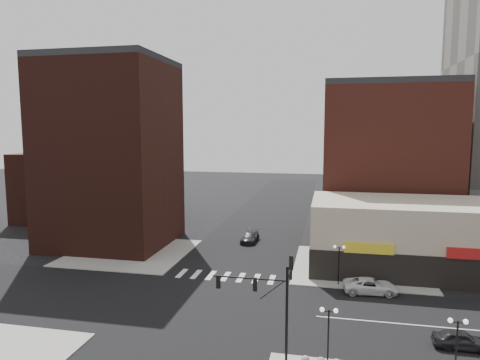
# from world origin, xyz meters

# --- Properties ---
(ground) EXTENTS (240.00, 240.00, 0.00)m
(ground) POSITION_xyz_m (0.00, 0.00, 0.00)
(ground) COLOR black
(ground) RESTS_ON ground
(road_ew) EXTENTS (200.00, 14.00, 0.02)m
(road_ew) POSITION_xyz_m (0.00, 0.00, 0.01)
(road_ew) COLOR black
(road_ew) RESTS_ON ground
(road_ns) EXTENTS (14.00, 200.00, 0.02)m
(road_ns) POSITION_xyz_m (0.00, 0.00, 0.01)
(road_ns) COLOR black
(road_ns) RESTS_ON ground
(sidewalk_nw) EXTENTS (15.00, 15.00, 0.12)m
(sidewalk_nw) POSITION_xyz_m (-14.50, 14.50, 0.06)
(sidewalk_nw) COLOR gray
(sidewalk_nw) RESTS_ON ground
(sidewalk_ne) EXTENTS (15.00, 15.00, 0.12)m
(sidewalk_ne) POSITION_xyz_m (14.50, 14.50, 0.06)
(sidewalk_ne) COLOR gray
(sidewalk_ne) RESTS_ON ground
(building_nw) EXTENTS (16.00, 15.00, 25.00)m
(building_nw) POSITION_xyz_m (-19.00, 18.50, 12.50)
(building_nw) COLOR #3A1812
(building_nw) RESTS_ON ground
(building_nw_low) EXTENTS (20.00, 18.00, 12.00)m
(building_nw_low) POSITION_xyz_m (-32.00, 34.00, 6.00)
(building_nw_low) COLOR #3A1812
(building_nw_low) RESTS_ON ground
(building_ne_midrise) EXTENTS (18.00, 15.00, 22.00)m
(building_ne_midrise) POSITION_xyz_m (19.00, 29.50, 11.00)
(building_ne_midrise) COLOR maroon
(building_ne_midrise) RESTS_ON ground
(building_ne_row) EXTENTS (24.20, 12.20, 8.00)m
(building_ne_row) POSITION_xyz_m (21.00, 15.00, 3.30)
(building_ne_row) COLOR #BEB197
(building_ne_row) RESTS_ON ground
(traffic_signal) EXTENTS (5.59, 3.09, 7.77)m
(traffic_signal) POSITION_xyz_m (7.24, -7.83, 4.96)
(traffic_signal) COLOR black
(traffic_signal) RESTS_ON ground
(street_lamp_se_a) EXTENTS (1.22, 0.32, 4.16)m
(street_lamp_se_a) POSITION_xyz_m (11.00, -8.00, 3.29)
(street_lamp_se_a) COLOR black
(street_lamp_se_a) RESTS_ON sidewalk_se
(street_lamp_se_b) EXTENTS (1.22, 0.32, 4.16)m
(street_lamp_se_b) POSITION_xyz_m (19.00, -8.00, 3.29)
(street_lamp_se_b) COLOR black
(street_lamp_se_b) RESTS_ON sidewalk_se
(street_lamp_ne) EXTENTS (1.22, 0.32, 4.16)m
(street_lamp_ne) POSITION_xyz_m (12.00, 8.00, 3.29)
(street_lamp_ne) COLOR black
(street_lamp_ne) RESTS_ON sidewalk_ne
(white_suv) EXTENTS (5.53, 2.90, 1.49)m
(white_suv) POSITION_xyz_m (15.10, 6.50, 0.74)
(white_suv) COLOR white
(white_suv) RESTS_ON ground
(dark_sedan_east) EXTENTS (4.02, 1.64, 1.36)m
(dark_sedan_east) POSITION_xyz_m (20.67, -3.30, 0.68)
(dark_sedan_east) COLOR black
(dark_sedan_east) RESTS_ON ground
(dark_sedan_north) EXTENTS (2.24, 5.12, 1.46)m
(dark_sedan_north) POSITION_xyz_m (-0.13, 23.08, 0.73)
(dark_sedan_north) COLOR black
(dark_sedan_north) RESTS_ON ground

